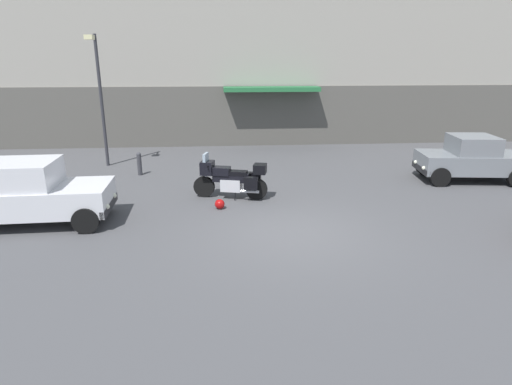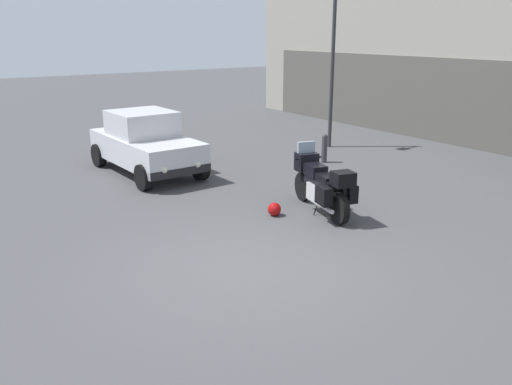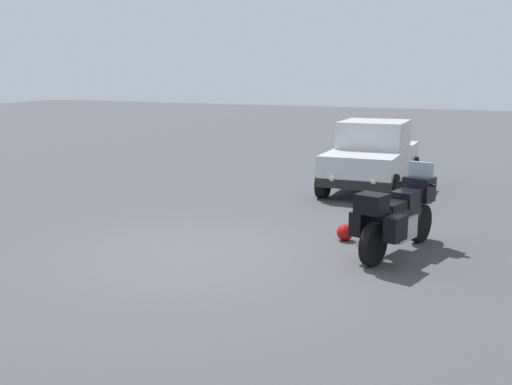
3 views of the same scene
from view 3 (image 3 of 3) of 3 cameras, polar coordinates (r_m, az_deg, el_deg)
name	(u,v)px [view 3 (image 3 of 3)]	position (r m, az deg, el deg)	size (l,w,h in m)	color
ground_plane	(193,255)	(9.45, -6.04, -5.90)	(80.00, 80.00, 0.00)	#424244
motorcycle	(398,215)	(9.56, 13.30, -2.08)	(2.23, 1.04, 1.36)	black
helmet	(345,233)	(10.24, 8.44, -3.78)	(0.28, 0.28, 0.28)	#990C0C
car_hatchback_near	(372,156)	(14.80, 10.99, 3.45)	(3.92, 1.91, 1.64)	silver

